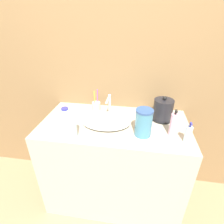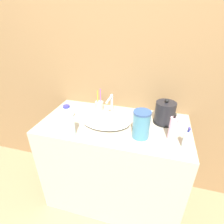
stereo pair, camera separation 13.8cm
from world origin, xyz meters
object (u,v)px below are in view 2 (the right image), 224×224
Objects in this scene: hand_cream_bottle at (70,124)px; electric_kettle at (165,113)px; toothbrush_cup at (99,105)px; faucet at (112,104)px; water_pitcher at (141,124)px; lotion_bottle at (172,128)px; mouthwash_bottle at (67,113)px; shampoo_bottle at (187,139)px.

electric_kettle is at bearing 28.41° from hand_cream_bottle.
hand_cream_bottle is (-0.07, -0.43, 0.05)m from toothbrush_cup.
faucet is 0.39m from water_pitcher.
electric_kettle reaches higher than water_pitcher.
electric_kettle is 1.00× the size of toothbrush_cup.
electric_kettle is 1.02× the size of lotion_bottle.
faucet reaches higher than mouthwash_bottle.
faucet is at bearing 137.96° from water_pitcher.
faucet is 0.86× the size of toothbrush_cup.
hand_cream_bottle is at bearing -56.48° from mouthwash_bottle.
mouthwash_bottle is at bearing 172.73° from water_pitcher.
electric_kettle is 1.11× the size of hand_cream_bottle.
faucet is 0.86× the size of electric_kettle.
water_pitcher is (0.29, -0.26, -0.00)m from faucet.
shampoo_bottle is at bearing 4.80° from hand_cream_bottle.
toothbrush_cup is at bearing 153.05° from shampoo_bottle.
toothbrush_cup is 0.54m from water_pitcher.
mouthwash_bottle is 0.64× the size of water_pitcher.
electric_kettle is 0.59m from toothbrush_cup.
hand_cream_bottle is (-0.65, -0.35, 0.01)m from electric_kettle.
shampoo_bottle is 0.77× the size of water_pitcher.
shampoo_bottle is at bearing -38.80° from lotion_bottle.
faucet reaches higher than shampoo_bottle.
faucet is 0.17m from toothbrush_cup.
faucet is at bearing 178.43° from electric_kettle.
hand_cream_bottle is (-0.79, -0.07, 0.03)m from shampoo_bottle.
electric_kettle is 0.32m from shampoo_bottle.
electric_kettle is 0.74m from hand_cream_bottle.
water_pitcher reaches higher than faucet.
hand_cream_bottle reaches higher than shampoo_bottle.
toothbrush_cup is 1.10× the size of hand_cream_bottle.
shampoo_bottle is at bearing -63.84° from electric_kettle.
toothbrush_cup reaches higher than mouthwash_bottle.
toothbrush_cup is at bearing 172.08° from electric_kettle.
hand_cream_bottle is 0.93× the size of water_pitcher.
shampoo_bottle is 0.80m from hand_cream_bottle.
toothbrush_cup is 0.70m from lotion_bottle.
mouthwash_bottle is at bearing -128.06° from toothbrush_cup.
lotion_bottle reaches higher than mouthwash_bottle.
toothbrush_cup is at bearing 80.70° from hand_cream_bottle.
water_pitcher is (-0.21, -0.03, 0.01)m from lotion_bottle.
shampoo_bottle is (0.09, -0.07, -0.02)m from lotion_bottle.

